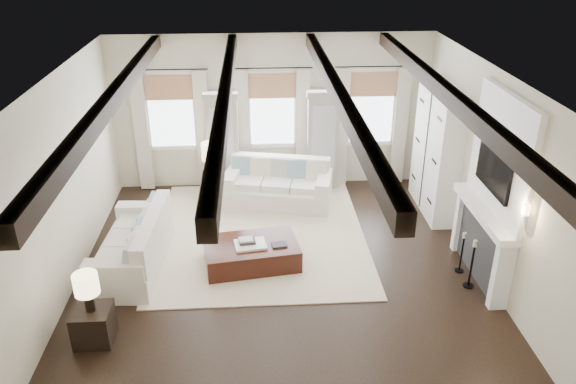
{
  "coord_description": "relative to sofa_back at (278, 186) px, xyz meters",
  "views": [
    {
      "loc": [
        -0.37,
        -7.34,
        5.16
      ],
      "look_at": [
        0.15,
        0.91,
        1.15
      ],
      "focal_mm": 35.0,
      "sensor_mm": 36.0,
      "label": 1
    }
  ],
  "objects": [
    {
      "name": "side_table_front",
      "position": [
        -2.68,
        -3.99,
        -0.11
      ],
      "size": [
        0.5,
        0.5,
        0.5
      ],
      "primitive_type": "cube",
      "color": "black",
      "rests_on": "ground"
    },
    {
      "name": "book_upper",
      "position": [
        -0.63,
        -2.28,
        0.13
      ],
      "size": [
        0.24,
        0.2,
        0.03
      ],
      "primitive_type": "cube",
      "rotation": [
        0.0,
        0.0,
        0.15
      ],
      "color": "beige",
      "rests_on": "book_lower"
    },
    {
      "name": "candlestick_far",
      "position": [
        2.83,
        -2.67,
        -0.07
      ],
      "size": [
        0.15,
        0.15,
        0.72
      ],
      "color": "black",
      "rests_on": "ground"
    },
    {
      "name": "ground",
      "position": [
        -0.07,
        -2.81,
        -0.36
      ],
      "size": [
        7.5,
        7.5,
        0.0
      ],
      "primitive_type": "plane",
      "color": "black",
      "rests_on": "ground"
    },
    {
      "name": "lamp_back",
      "position": [
        -1.31,
        0.09,
        0.7
      ],
      "size": [
        0.38,
        0.38,
        0.65
      ],
      "color": "black",
      "rests_on": "side_table_back"
    },
    {
      "name": "tray",
      "position": [
        -0.56,
        -2.31,
        0.05
      ],
      "size": [
        0.55,
        0.45,
        0.04
      ],
      "primitive_type": "cube",
      "rotation": [
        0.0,
        0.0,
        0.15
      ],
      "color": "white",
      "rests_on": "ottoman"
    },
    {
      "name": "sofa_left",
      "position": [
        -2.43,
        -2.19,
        0.01
      ],
      "size": [
        1.09,
        2.19,
        0.92
      ],
      "color": "white",
      "rests_on": "ground"
    },
    {
      "name": "sofa_back",
      "position": [
        0.0,
        0.0,
        0.0
      ],
      "size": [
        2.25,
        1.37,
        0.9
      ],
      "color": "white",
      "rests_on": "ground"
    },
    {
      "name": "book_lower",
      "position": [
        -0.61,
        -2.28,
        0.09
      ],
      "size": [
        0.29,
        0.24,
        0.04
      ],
      "primitive_type": "cube",
      "rotation": [
        0.0,
        0.0,
        0.15
      ],
      "color": "#262628",
      "rests_on": "tray"
    },
    {
      "name": "room_shell",
      "position": [
        0.68,
        -1.92,
        1.53
      ],
      "size": [
        6.54,
        7.54,
        3.22
      ],
      "color": "beige",
      "rests_on": "ground"
    },
    {
      "name": "side_table_back",
      "position": [
        -1.31,
        0.09,
        -0.05
      ],
      "size": [
        0.42,
        0.42,
        0.63
      ],
      "primitive_type": "cube",
      "color": "black",
      "rests_on": "ground"
    },
    {
      "name": "ottoman",
      "position": [
        -0.55,
        -2.25,
        -0.17
      ],
      "size": [
        1.64,
        1.16,
        0.4
      ],
      "primitive_type": "cube",
      "rotation": [
        0.0,
        0.0,
        0.15
      ],
      "color": "black",
      "rests_on": "ground"
    },
    {
      "name": "candlestick_near",
      "position": [
        2.83,
        -3.09,
        -0.02
      ],
      "size": [
        0.17,
        0.17,
        0.83
      ],
      "color": "black",
      "rests_on": "ground"
    },
    {
      "name": "book_loose",
      "position": [
        -0.1,
        -2.34,
        0.05
      ],
      "size": [
        0.26,
        0.21,
        0.03
      ],
      "primitive_type": "cube",
      "rotation": [
        0.0,
        0.0,
        0.15
      ],
      "color": "#262628",
      "rests_on": "ottoman"
    },
    {
      "name": "lamp_front",
      "position": [
        -2.68,
        -3.99,
        0.52
      ],
      "size": [
        0.33,
        0.33,
        0.56
      ],
      "color": "black",
      "rests_on": "side_table_front"
    },
    {
      "name": "area_rug",
      "position": [
        -0.38,
        -1.29,
        -0.35
      ],
      "size": [
        3.73,
        4.23,
        0.02
      ],
      "primitive_type": "cube",
      "color": "beige",
      "rests_on": "ground"
    }
  ]
}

